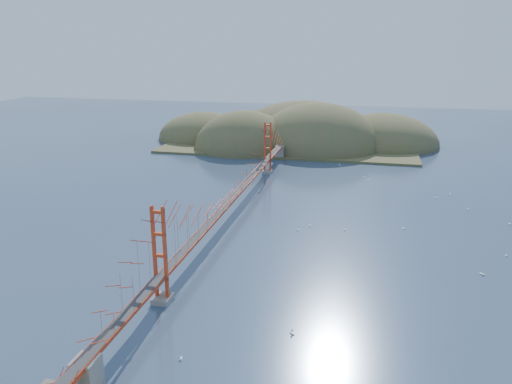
% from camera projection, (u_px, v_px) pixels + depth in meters
% --- Properties ---
extents(ground, '(320.00, 320.00, 0.00)m').
position_uv_depth(ground, '(232.00, 216.00, 85.84)').
color(ground, '#324765').
rests_on(ground, ground).
extents(bridge, '(2.20, 94.40, 12.00)m').
position_uv_depth(bridge, '(232.00, 177.00, 83.97)').
color(bridge, gray).
rests_on(bridge, ground).
extents(far_headlands, '(84.00, 58.00, 25.00)m').
position_uv_depth(far_headlands, '(301.00, 142.00, 149.25)').
color(far_headlands, brown).
rests_on(far_headlands, ground).
extents(sailboat_12, '(0.51, 0.46, 0.58)m').
position_uv_depth(sailboat_12, '(340.00, 165.00, 121.17)').
color(sailboat_12, white).
rests_on(sailboat_12, ground).
extents(sailboat_7, '(0.55, 0.49, 0.63)m').
position_uv_depth(sailboat_7, '(364.00, 176.00, 110.65)').
color(sailboat_7, white).
rests_on(sailboat_7, ground).
extents(sailboat_1, '(0.60, 0.60, 0.65)m').
position_uv_depth(sailboat_1, '(404.00, 228.00, 80.23)').
color(sailboat_1, white).
rests_on(sailboat_1, ground).
extents(sailboat_10, '(0.44, 0.51, 0.58)m').
position_uv_depth(sailboat_10, '(181.00, 358.00, 47.39)').
color(sailboat_10, white).
rests_on(sailboat_10, ground).
extents(sailboat_9, '(0.42, 0.49, 0.56)m').
position_uv_depth(sailboat_9, '(468.00, 209.00, 89.38)').
color(sailboat_9, white).
rests_on(sailboat_9, ground).
extents(sailboat_14, '(0.59, 0.59, 0.62)m').
position_uv_depth(sailboat_14, '(345.00, 229.00, 79.70)').
color(sailboat_14, white).
rests_on(sailboat_14, ground).
extents(sailboat_4, '(0.54, 0.58, 0.66)m').
position_uv_depth(sailboat_4, '(450.00, 194.00, 97.88)').
color(sailboat_4, white).
rests_on(sailboat_4, ground).
extents(sailboat_0, '(0.48, 0.52, 0.58)m').
position_uv_depth(sailboat_0, '(298.00, 229.00, 79.60)').
color(sailboat_0, white).
rests_on(sailboat_0, ground).
extents(sailboat_8, '(0.62, 0.62, 0.65)m').
position_uv_depth(sailboat_8, '(437.00, 197.00, 95.85)').
color(sailboat_8, white).
rests_on(sailboat_8, ground).
extents(sailboat_6, '(0.67, 0.67, 0.70)m').
position_uv_depth(sailboat_6, '(292.00, 333.00, 51.41)').
color(sailboat_6, white).
rests_on(sailboat_6, ground).
extents(sailboat_11, '(0.66, 0.66, 0.70)m').
position_uv_depth(sailboat_11, '(510.00, 223.00, 82.12)').
color(sailboat_11, white).
rests_on(sailboat_11, ground).
extents(sailboat_5, '(0.51, 0.51, 0.56)m').
position_uv_depth(sailboat_5, '(506.00, 255.00, 70.05)').
color(sailboat_5, white).
rests_on(sailboat_5, ground).
extents(sailboat_16, '(0.56, 0.56, 0.59)m').
position_uv_depth(sailboat_16, '(310.00, 225.00, 81.47)').
color(sailboat_16, white).
rests_on(sailboat_16, ground).
extents(sailboat_3, '(0.63, 0.63, 0.66)m').
position_uv_depth(sailboat_3, '(368.00, 180.00, 107.76)').
color(sailboat_3, white).
rests_on(sailboat_3, ground).
extents(sailboat_2, '(0.69, 0.69, 0.73)m').
position_uv_depth(sailboat_2, '(482.00, 273.00, 64.48)').
color(sailboat_2, white).
rests_on(sailboat_2, ground).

